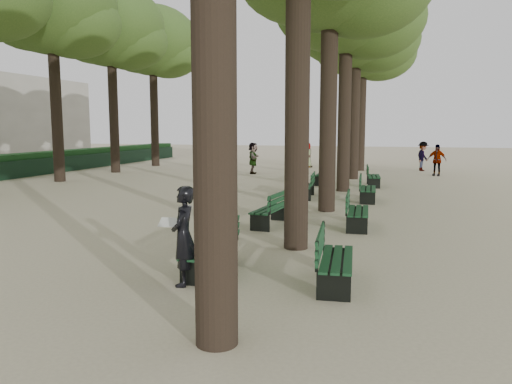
# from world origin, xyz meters

# --- Properties ---
(ground) EXTENTS (120.00, 120.00, 0.00)m
(ground) POSITION_xyz_m (0.00, 0.00, 0.00)
(ground) COLOR #C2B692
(ground) RESTS_ON ground
(tree_central_4) EXTENTS (6.00, 6.00, 9.95)m
(tree_central_4) POSITION_xyz_m (1.50, 18.00, 7.65)
(tree_central_4) COLOR #33261C
(tree_central_4) RESTS_ON ground
(tree_central_5) EXTENTS (6.00, 6.00, 9.95)m
(tree_central_5) POSITION_xyz_m (1.50, 23.00, 7.65)
(tree_central_5) COLOR #33261C
(tree_central_5) RESTS_ON ground
(tree_far_3) EXTENTS (6.00, 6.00, 10.45)m
(tree_far_3) POSITION_xyz_m (-12.00, 13.00, 8.14)
(tree_far_3) COLOR #33261C
(tree_far_3) RESTS_ON ground
(tree_far_4) EXTENTS (6.00, 6.00, 10.45)m
(tree_far_4) POSITION_xyz_m (-12.00, 18.00, 8.14)
(tree_far_4) COLOR #33261C
(tree_far_4) RESTS_ON ground
(tree_far_5) EXTENTS (6.00, 6.00, 10.45)m
(tree_far_5) POSITION_xyz_m (-12.00, 23.00, 8.14)
(tree_far_5) COLOR #33261C
(tree_far_5) RESTS_ON ground
(bench_left_0) EXTENTS (0.60, 1.81, 0.92)m
(bench_left_0) POSITION_xyz_m (0.37, 0.77, 0.27)
(bench_left_0) COLOR black
(bench_left_0) RESTS_ON ground
(bench_left_1) EXTENTS (0.75, 1.85, 0.92)m
(bench_left_1) POSITION_xyz_m (0.37, 5.25, 0.27)
(bench_left_1) COLOR black
(bench_left_1) RESTS_ON ground
(bench_left_2) EXTENTS (0.72, 1.84, 0.92)m
(bench_left_2) POSITION_xyz_m (0.37, 10.67, 0.27)
(bench_left_2) COLOR black
(bench_left_2) RESTS_ON ground
(bench_left_3) EXTENTS (0.59, 1.81, 0.92)m
(bench_left_3) POSITION_xyz_m (0.37, 15.27, 0.27)
(bench_left_3) COLOR black
(bench_left_3) RESTS_ON ground
(bench_right_0) EXTENTS (0.71, 1.84, 0.92)m
(bench_right_0) POSITION_xyz_m (2.63, 0.66, 0.27)
(bench_right_0) COLOR black
(bench_right_0) RESTS_ON ground
(bench_right_1) EXTENTS (0.66, 1.83, 0.92)m
(bench_right_1) POSITION_xyz_m (2.63, 5.57, 0.27)
(bench_right_1) COLOR black
(bench_right_1) RESTS_ON ground
(bench_right_2) EXTENTS (0.65, 1.82, 0.92)m
(bench_right_2) POSITION_xyz_m (2.63, 10.42, 0.27)
(bench_right_2) COLOR black
(bench_right_2) RESTS_ON ground
(bench_right_3) EXTENTS (0.72, 1.84, 0.92)m
(bench_right_3) POSITION_xyz_m (2.63, 15.03, 0.27)
(bench_right_3) COLOR black
(bench_right_3) RESTS_ON ground
(man_with_map) EXTENTS (0.64, 0.70, 1.67)m
(man_with_map) POSITION_xyz_m (0.19, -0.00, 0.83)
(man_with_map) COLOR black
(man_with_map) RESTS_ON ground
(pedestrian_c) EXTENTS (1.05, 0.61, 1.69)m
(pedestrian_c) POSITION_xyz_m (5.67, 20.78, 0.84)
(pedestrian_c) COLOR #262628
(pedestrian_c) RESTS_ON ground
(pedestrian_b) EXTENTS (0.76, 1.18, 1.75)m
(pedestrian_b) POSITION_xyz_m (5.10, 23.71, 0.87)
(pedestrian_b) COLOR #262628
(pedestrian_b) RESTS_ON ground
(pedestrian_a) EXTENTS (0.84, 0.49, 1.61)m
(pedestrian_a) POSITION_xyz_m (-1.99, 24.55, 0.81)
(pedestrian_a) COLOR #262628
(pedestrian_a) RESTS_ON ground
(pedestrian_e) EXTENTS (0.64, 1.65, 1.74)m
(pedestrian_e) POSITION_xyz_m (-4.12, 19.32, 0.87)
(pedestrian_e) COLOR #262628
(pedestrian_e) RESTS_ON ground
(pedestrian_d) EXTENTS (0.50, 0.83, 1.58)m
(pedestrian_d) POSITION_xyz_m (-1.92, 24.42, 0.79)
(pedestrian_d) COLOR #262628
(pedestrian_d) RESTS_ON ground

